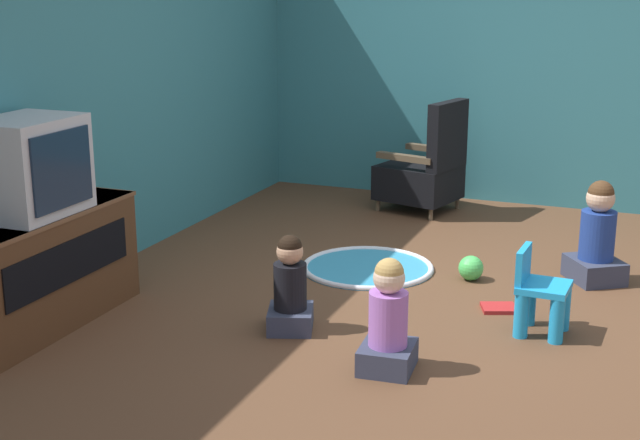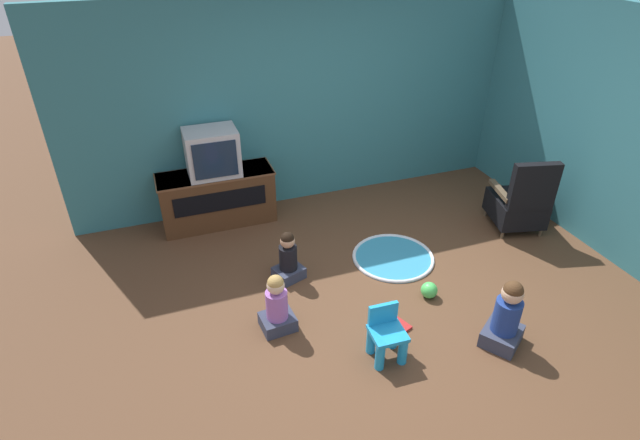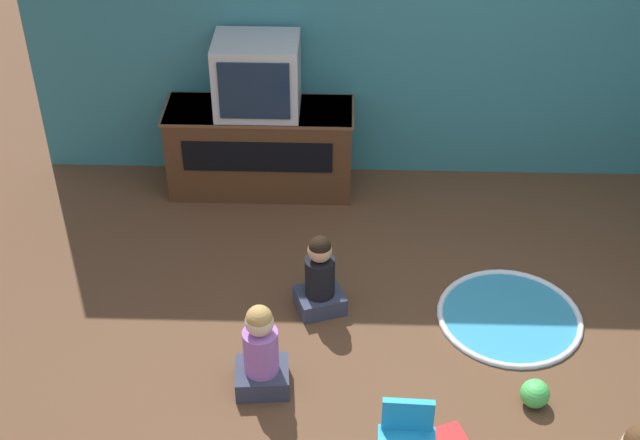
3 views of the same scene
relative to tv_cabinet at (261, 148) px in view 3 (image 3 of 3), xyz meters
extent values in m
plane|color=brown|center=(1.33, -2.03, -0.34)|extent=(30.00, 30.00, 0.00)
cube|color=teal|center=(1.15, 0.31, 0.92)|extent=(5.64, 0.12, 2.53)
cube|color=#4C2D19|center=(0.00, 0.00, -0.01)|extent=(1.32, 0.46, 0.66)
cube|color=brown|center=(0.00, 0.00, 0.31)|extent=(1.35, 0.47, 0.02)
cube|color=black|center=(0.00, -0.23, 0.07)|extent=(1.06, 0.01, 0.24)
cube|color=#B7B7BC|center=(0.00, 0.00, 0.58)|extent=(0.58, 0.44, 0.53)
cube|color=#142338|center=(0.00, -0.23, 0.58)|extent=(0.48, 0.02, 0.42)
cube|color=#1E99DB|center=(0.95, -2.55, 0.05)|extent=(0.26, 0.05, 0.19)
cylinder|color=teal|center=(1.65, -1.40, -0.34)|extent=(0.90, 0.90, 0.01)
torus|color=silver|center=(1.65, -1.40, -0.33)|extent=(0.90, 0.90, 0.04)
cube|color=#33384C|center=(0.48, -1.35, -0.28)|extent=(0.35, 0.33, 0.12)
cylinder|color=black|center=(0.48, -1.35, -0.09)|extent=(0.19, 0.19, 0.26)
sphere|color=tan|center=(0.48, -1.35, 0.12)|extent=(0.15, 0.15, 0.15)
sphere|color=black|center=(0.48, -1.35, 0.14)|extent=(0.14, 0.14, 0.14)
cube|color=#33384C|center=(0.17, -2.01, -0.28)|extent=(0.32, 0.29, 0.13)
cylinder|color=#A566BF|center=(0.17, -2.01, -0.07)|extent=(0.20, 0.20, 0.28)
sphere|color=beige|center=(0.17, -2.01, 0.15)|extent=(0.16, 0.16, 0.16)
sphere|color=tan|center=(0.17, -2.01, 0.17)|extent=(0.15, 0.15, 0.15)
sphere|color=#4CCC59|center=(1.69, -2.10, -0.26)|extent=(0.16, 0.16, 0.16)
cube|color=#B22323|center=(1.21, -2.38, -0.33)|extent=(0.23, 0.25, 0.02)
camera|label=1|loc=(-3.81, -3.24, 1.58)|focal=50.00mm
camera|label=2|loc=(-0.61, -5.31, 2.90)|focal=28.00mm
camera|label=3|loc=(0.61, -5.52, 3.42)|focal=50.00mm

